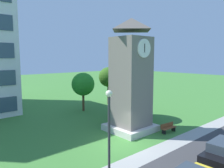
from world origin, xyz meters
TOP-DOWN VIEW (x-y plane):
  - ground_plane at (0.00, 0.00)m, footprint 160.00×160.00m
  - kerb_strip at (0.00, -2.58)m, footprint 120.00×1.60m
  - clock_tower at (3.10, 2.18)m, footprint 4.15×4.15m
  - park_bench at (5.43, -0.63)m, footprint 1.84×0.65m
  - street_lamp at (-4.95, -3.95)m, footprint 0.36×0.36m
  - tree_near_tower at (4.21, 12.06)m, footprint 3.08×3.08m
  - tree_streetside at (9.76, 13.29)m, footprint 3.05×3.05m
  - tree_by_building at (6.17, 5.20)m, footprint 4.72×4.72m

SIDE VIEW (x-z plane):
  - ground_plane at x=0.00m, z-range 0.00..0.00m
  - kerb_strip at x=0.00m, z-range 0.00..0.01m
  - park_bench at x=5.43m, z-range 0.02..0.90m
  - street_lamp at x=-4.95m, z-range 0.69..6.21m
  - tree_near_tower at x=4.21m, z-range 1.03..6.20m
  - tree_by_building at x=6.17m, z-range 0.73..6.94m
  - tree_streetside at x=9.76m, z-range 1.29..7.00m
  - clock_tower at x=3.10m, z-range -0.56..10.31m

